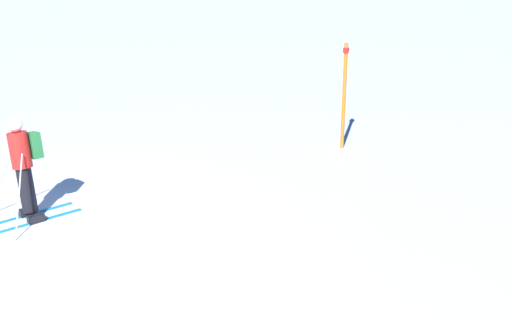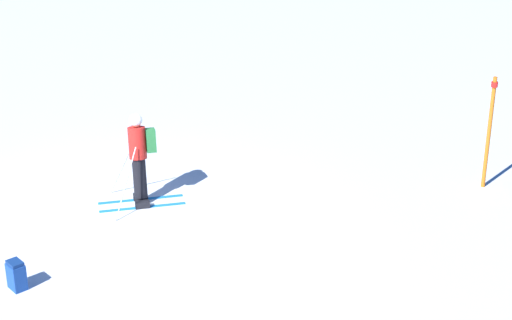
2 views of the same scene
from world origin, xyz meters
name	(u,v)px [view 2 (image 2 of 2)]	position (x,y,z in m)	size (l,w,h in m)	color
ground_plane	(133,215)	(0.00, 0.00, 0.00)	(300.00, 300.00, 0.00)	white
skier	(140,154)	(-0.64, -0.05, 0.99)	(1.39, 1.69, 1.79)	#1E7AC6
spare_backpack	(16,275)	(2.89, -0.88, 0.24)	(0.35, 0.37, 0.50)	#194293
trail_marker	(489,128)	(-2.79, 6.48, 1.26)	(0.13, 0.13, 2.33)	orange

